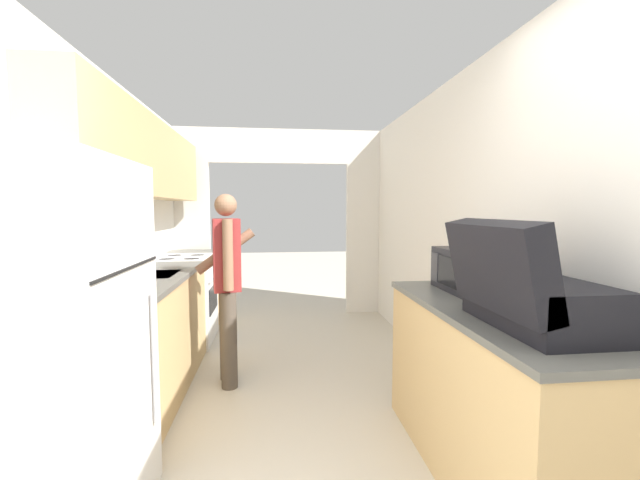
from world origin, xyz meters
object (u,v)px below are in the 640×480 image
Objects in this scene: refrigerator at (49,354)px; range_oven at (184,299)px; suitcase at (524,290)px; microwave at (472,270)px; person at (227,284)px.

range_oven is (-0.03, 2.60, -0.36)m from refrigerator.
refrigerator is at bearing 174.76° from suitcase.
suitcase reaches higher than microwave.
person is 3.40× the size of microwave.
range_oven is at bearing 126.46° from suitcase.
range_oven is 3.07m from microwave.
person is 1.87m from microwave.
person is at bearing 131.27° from suitcase.
refrigerator is 1.06× the size of person.
refrigerator is 2.05m from suitcase.
range_oven is 2.32× the size of microwave.
refrigerator reaches higher than suitcase.
person is (0.60, -1.13, 0.36)m from range_oven.
refrigerator is 2.28m from microwave.
refrigerator reaches higher than range_oven.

